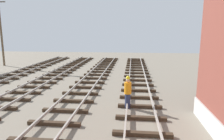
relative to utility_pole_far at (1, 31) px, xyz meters
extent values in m
cube|color=#38281C|center=(16.96, -16.37, -4.25)|extent=(2.50, 0.24, 0.18)
cube|color=#38281C|center=(16.96, -14.77, -4.25)|extent=(2.50, 0.24, 0.18)
cube|color=#38281C|center=(16.96, -13.16, -4.25)|extent=(2.50, 0.24, 0.18)
cube|color=#38281C|center=(16.96, -11.56, -4.25)|extent=(2.50, 0.24, 0.18)
cube|color=#38281C|center=(16.96, -9.96, -4.25)|extent=(2.50, 0.24, 0.18)
cube|color=#38281C|center=(16.96, -8.36, -4.25)|extent=(2.50, 0.24, 0.18)
cube|color=#38281C|center=(16.96, -6.75, -4.25)|extent=(2.50, 0.24, 0.18)
cube|color=#38281C|center=(16.96, -5.15, -4.25)|extent=(2.50, 0.24, 0.18)
cube|color=#38281C|center=(16.96, -3.55, -4.25)|extent=(2.50, 0.24, 0.18)
cube|color=#38281C|center=(16.96, -1.95, -4.25)|extent=(2.50, 0.24, 0.18)
cube|color=#38281C|center=(16.96, -0.34, -4.25)|extent=(2.50, 0.24, 0.18)
cube|color=#38281C|center=(16.96, 1.26, -4.25)|extent=(2.50, 0.24, 0.18)
cube|color=#38281C|center=(16.96, 2.86, -4.25)|extent=(2.50, 0.24, 0.18)
cube|color=#38281C|center=(16.96, 4.46, -4.25)|extent=(2.50, 0.24, 0.18)
cube|color=#38281C|center=(16.96, 6.07, -4.25)|extent=(2.50, 0.24, 0.18)
cube|color=#38281C|center=(16.96, 7.67, -4.25)|extent=(2.50, 0.24, 0.18)
cube|color=#38281C|center=(12.94, -15.79, -4.25)|extent=(2.50, 0.24, 0.18)
cube|color=#38281C|center=(12.94, -14.23, -4.25)|extent=(2.50, 0.24, 0.18)
cube|color=#38281C|center=(12.94, -12.66, -4.25)|extent=(2.50, 0.24, 0.18)
cube|color=#38281C|center=(12.94, -11.10, -4.25)|extent=(2.50, 0.24, 0.18)
cube|color=#38281C|center=(12.94, -9.53, -4.25)|extent=(2.50, 0.24, 0.18)
cube|color=#38281C|center=(12.94, -7.97, -4.25)|extent=(2.50, 0.24, 0.18)
cube|color=#38281C|center=(12.94, -6.40, -4.25)|extent=(2.50, 0.24, 0.18)
cube|color=#38281C|center=(12.94, -4.83, -4.25)|extent=(2.50, 0.24, 0.18)
cube|color=#38281C|center=(12.94, -3.27, -4.25)|extent=(2.50, 0.24, 0.18)
cube|color=#38281C|center=(12.94, -1.70, -4.25)|extent=(2.50, 0.24, 0.18)
cube|color=#38281C|center=(12.94, -0.14, -4.25)|extent=(2.50, 0.24, 0.18)
cube|color=#38281C|center=(12.94, 1.43, -4.25)|extent=(2.50, 0.24, 0.18)
cube|color=#38281C|center=(12.94, 2.99, -4.25)|extent=(2.50, 0.24, 0.18)
cube|color=#38281C|center=(12.94, 4.56, -4.25)|extent=(2.50, 0.24, 0.18)
cube|color=#38281C|center=(12.94, 6.12, -4.25)|extent=(2.50, 0.24, 0.18)
cube|color=#38281C|center=(12.94, 7.69, -4.25)|extent=(2.50, 0.24, 0.18)
cube|color=#38281C|center=(8.92, -12.75, -4.25)|extent=(2.50, 0.24, 0.18)
cube|color=#38281C|center=(8.92, -11.28, -4.25)|extent=(2.50, 0.24, 0.18)
cube|color=#38281C|center=(8.92, -9.82, -4.25)|extent=(2.50, 0.24, 0.18)
cube|color=#38281C|center=(8.92, -8.36, -4.25)|extent=(2.50, 0.24, 0.18)
cube|color=#38281C|center=(8.92, -6.89, -4.25)|extent=(2.50, 0.24, 0.18)
cube|color=#38281C|center=(8.92, -5.43, -4.25)|extent=(2.50, 0.24, 0.18)
cube|color=#38281C|center=(8.92, -3.97, -4.25)|extent=(2.50, 0.24, 0.18)
cube|color=#38281C|center=(8.92, -2.50, -4.25)|extent=(2.50, 0.24, 0.18)
cube|color=#38281C|center=(8.92, -1.04, -4.25)|extent=(2.50, 0.24, 0.18)
cube|color=#38281C|center=(8.92, 0.42, -4.25)|extent=(2.50, 0.24, 0.18)
cube|color=#38281C|center=(8.92, 1.88, -4.25)|extent=(2.50, 0.24, 0.18)
cube|color=#38281C|center=(8.92, 3.35, -4.25)|extent=(2.50, 0.24, 0.18)
cube|color=#38281C|center=(8.92, 4.81, -4.25)|extent=(2.50, 0.24, 0.18)
cube|color=#38281C|center=(8.92, 6.27, -4.25)|extent=(2.50, 0.24, 0.18)
cube|color=#38281C|center=(8.92, 7.74, -4.25)|extent=(2.50, 0.24, 0.18)
cube|color=#38281C|center=(4.90, -7.23, -4.25)|extent=(2.50, 0.24, 0.18)
cube|color=#38281C|center=(4.90, -5.74, -4.25)|extent=(2.50, 0.24, 0.18)
cube|color=#38281C|center=(4.90, -4.24, -4.25)|extent=(2.50, 0.24, 0.18)
cube|color=#38281C|center=(4.90, -2.75, -4.25)|extent=(2.50, 0.24, 0.18)
cube|color=#38281C|center=(4.90, -1.25, -4.25)|extent=(2.50, 0.24, 0.18)
cube|color=#38281C|center=(4.90, 0.24, -4.25)|extent=(2.50, 0.24, 0.18)
cube|color=#38281C|center=(4.90, 1.74, -4.25)|extent=(2.50, 0.24, 0.18)
cube|color=#38281C|center=(4.90, 3.23, -4.25)|extent=(2.50, 0.24, 0.18)
cube|color=#38281C|center=(4.90, 4.73, -4.25)|extent=(2.50, 0.24, 0.18)
cube|color=#38281C|center=(4.90, 6.23, -4.25)|extent=(2.50, 0.24, 0.18)
cube|color=#38281C|center=(4.90, 7.72, -4.25)|extent=(2.50, 0.24, 0.18)
cylinder|color=brown|center=(0.00, 0.00, -0.19)|extent=(0.24, 0.24, 8.30)
cylinder|color=#262D4C|center=(16.27, -13.24, -3.92)|extent=(0.32, 0.32, 0.85)
cylinder|color=orange|center=(16.27, -13.24, -3.17)|extent=(0.40, 0.40, 0.65)
sphere|color=tan|center=(16.27, -13.24, -2.72)|extent=(0.24, 0.24, 0.24)
sphere|color=yellow|center=(16.27, -13.24, -2.58)|extent=(0.22, 0.22, 0.22)
camera|label=1|loc=(16.51, -24.19, -0.09)|focal=32.38mm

